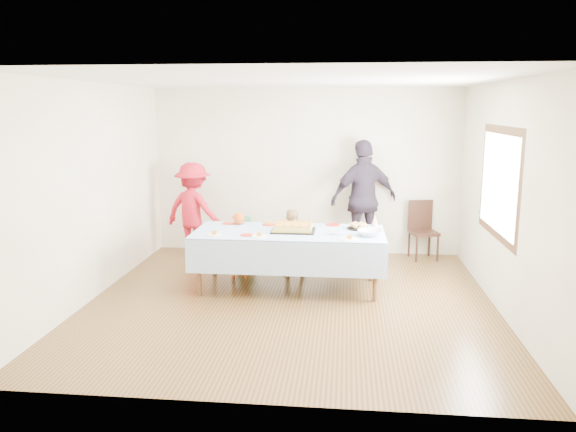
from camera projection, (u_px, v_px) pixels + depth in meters
name	position (u px, v px, depth m)	size (l,w,h in m)	color
ground	(291.00, 301.00, 7.03)	(5.00, 5.00, 0.00)	#472B14
room_walls	(295.00, 160.00, 6.69)	(5.04, 5.04, 2.72)	#C0B89D
party_table	(289.00, 235.00, 7.40)	(2.50, 1.10, 0.78)	#51321B
birthday_cake	(293.00, 228.00, 7.39)	(0.57, 0.44, 0.10)	black
rolls_tray	(358.00, 226.00, 7.52)	(0.30, 0.30, 0.09)	black
punch_bowl	(369.00, 233.00, 7.12)	(0.31, 0.31, 0.08)	silver
party_hat	(375.00, 220.00, 7.70)	(0.09, 0.09, 0.16)	white
fork_pile	(333.00, 232.00, 7.21)	(0.24, 0.18, 0.07)	white
plate_red_far_a	(229.00, 223.00, 7.87)	(0.18, 0.18, 0.01)	red
plate_red_far_b	(269.00, 224.00, 7.80)	(0.19, 0.19, 0.01)	red
plate_red_far_c	(301.00, 225.00, 7.74)	(0.18, 0.18, 0.01)	red
plate_red_far_d	(333.00, 225.00, 7.77)	(0.19, 0.19, 0.01)	red
plate_red_near	(247.00, 235.00, 7.15)	(0.16, 0.16, 0.01)	red
plate_white_left	(214.00, 235.00, 7.17)	(0.20, 0.20, 0.01)	white
plate_white_mid	(259.00, 236.00, 7.08)	(0.20, 0.20, 0.01)	white
plate_white_right	(349.00, 239.00, 6.92)	(0.25, 0.25, 0.01)	white
dining_chair	(422.00, 226.00, 8.96)	(0.49, 0.49, 0.93)	black
toddler_left	(238.00, 245.00, 7.90)	(0.35, 0.23, 0.95)	#CB4D19
toddler_mid	(246.00, 243.00, 8.30)	(0.40, 0.26, 0.82)	#236939
toddler_right	(291.00, 242.00, 8.03)	(0.47, 0.37, 0.96)	#AC8250
adult_left	(193.00, 210.00, 8.95)	(0.99, 0.57, 1.53)	red
adult_right	(364.00, 199.00, 8.90)	(1.11, 0.46, 1.89)	#332A3A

